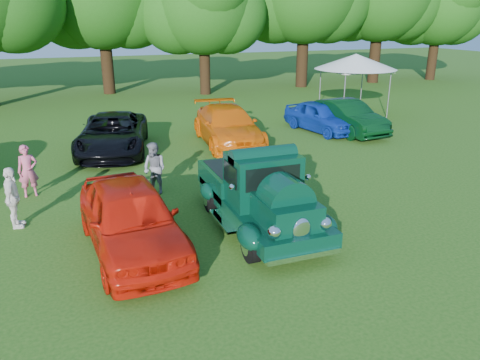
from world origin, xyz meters
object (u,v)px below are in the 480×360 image
object	(u,v)px
back_car_green	(346,117)
spectator_white	(13,198)
spectator_pink	(28,171)
hero_pickup	(259,194)
back_car_orange	(228,126)
canopy_tent	(356,62)
spectator_grey	(155,168)
back_car_blue	(321,117)
back_car_black	(113,134)
red_convertible	(131,218)

from	to	relation	value
back_car_green	spectator_white	xyz separation A→B (m)	(-14.09, -6.20, 0.06)
back_car_green	spectator_pink	xyz separation A→B (m)	(-13.84, -3.83, 0.04)
hero_pickup	back_car_green	size ratio (longest dim) A/B	1.11
spectator_white	back_car_orange	bearing A→B (deg)	-46.89
hero_pickup	spectator_white	bearing A→B (deg)	160.66
hero_pickup	canopy_tent	size ratio (longest dim) A/B	1.12
hero_pickup	spectator_grey	distance (m)	4.02
spectator_grey	canopy_tent	distance (m)	15.65
back_car_green	spectator_white	world-z (taller)	spectator_white
hero_pickup	back_car_blue	bearing A→B (deg)	51.97
back_car_orange	spectator_pink	distance (m)	8.69
back_car_green	spectator_grey	size ratio (longest dim) A/B	2.89
back_car_orange	back_car_blue	size ratio (longest dim) A/B	1.31
back_car_black	back_car_green	distance (m)	10.85
back_car_black	back_car_orange	size ratio (longest dim) A/B	1.00
hero_pickup	back_car_blue	xyz separation A→B (m)	(7.04, 9.00, -0.16)
red_convertible	spectator_white	world-z (taller)	red_convertible
back_car_green	spectator_grey	world-z (taller)	spectator_grey
back_car_blue	spectator_white	distance (m)	14.82
red_convertible	back_car_orange	world-z (taller)	red_convertible
back_car_black	spectator_grey	xyz separation A→B (m)	(0.72, -5.28, 0.04)
spectator_grey	spectator_pink	bearing A→B (deg)	-144.57
spectator_white	red_convertible	bearing A→B (deg)	-125.57
back_car_blue	spectator_white	bearing A→B (deg)	-163.02
spectator_grey	spectator_white	world-z (taller)	spectator_white
back_car_black	red_convertible	bearing A→B (deg)	-81.52
hero_pickup	spectator_grey	bearing A→B (deg)	121.90
back_car_orange	back_car_green	distance (m)	6.01
spectator_grey	back_car_black	bearing A→B (deg)	149.69
back_car_orange	canopy_tent	world-z (taller)	canopy_tent
back_car_blue	spectator_pink	size ratio (longest dim) A/B	2.62
red_convertible	spectator_pink	xyz separation A→B (m)	(-2.46, 4.78, -0.02)
back_car_green	spectator_grey	distance (m)	11.26
back_car_blue	back_car_green	bearing A→B (deg)	-45.36
hero_pickup	back_car_blue	size ratio (longest dim) A/B	1.23
hero_pickup	red_convertible	size ratio (longest dim) A/B	1.07
red_convertible	back_car_black	distance (m)	8.97
spectator_pink	back_car_black	bearing A→B (deg)	45.85
spectator_pink	spectator_grey	size ratio (longest dim) A/B	1.00
spectator_pink	spectator_white	world-z (taller)	spectator_white
canopy_tent	back_car_black	bearing A→B (deg)	-166.35
back_car_black	spectator_pink	distance (m)	5.14
spectator_grey	canopy_tent	bearing A→B (deg)	85.60
canopy_tent	back_car_orange	bearing A→B (deg)	-157.01
hero_pickup	spectator_pink	bearing A→B (deg)	142.29
hero_pickup	canopy_tent	bearing A→B (deg)	48.07
hero_pickup	back_car_orange	xyz separation A→B (m)	(1.99, 8.28, -0.08)
hero_pickup	back_car_green	distance (m)	11.56
back_car_orange	back_car_green	bearing A→B (deg)	5.41
back_car_black	spectator_pink	size ratio (longest dim) A/B	3.43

